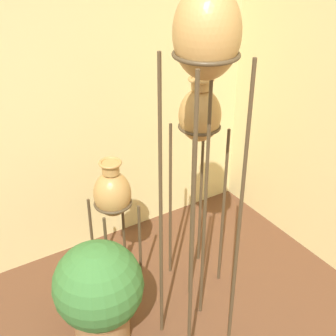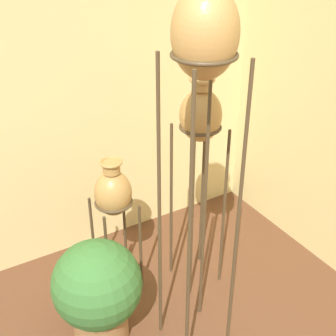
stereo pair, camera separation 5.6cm
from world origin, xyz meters
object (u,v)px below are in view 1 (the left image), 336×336
object	(u,v)px
vase_stand_tall	(206,46)
vase_stand_short	(112,195)
vase_stand_medium	(200,122)
potted_plant	(99,292)

from	to	relation	value
vase_stand_tall	vase_stand_short	size ratio (longest dim) A/B	2.24
vase_stand_tall	vase_stand_medium	size ratio (longest dim) A/B	1.46
vase_stand_tall	vase_stand_medium	distance (m)	0.82
vase_stand_tall	vase_stand_medium	world-z (taller)	vase_stand_tall
vase_stand_tall	vase_stand_short	xyz separation A→B (m)	(-0.18, 0.70, -1.10)
vase_stand_short	vase_stand_medium	bearing A→B (deg)	-26.10
potted_plant	vase_stand_medium	bearing A→B (deg)	11.77
vase_stand_tall	vase_stand_short	distance (m)	1.32
vase_stand_tall	vase_stand_medium	bearing A→B (deg)	55.64
vase_stand_medium	vase_stand_short	world-z (taller)	vase_stand_medium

